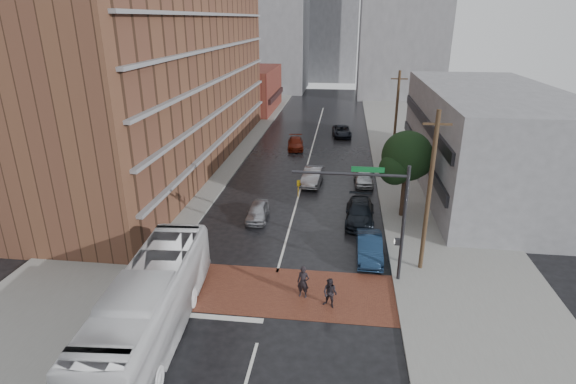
% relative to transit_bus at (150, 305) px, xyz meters
% --- Properties ---
extents(ground, '(160.00, 160.00, 0.00)m').
position_rel_transit_bus_xyz_m(ground, '(5.18, 4.07, -1.77)').
color(ground, black).
rests_on(ground, ground).
extents(crosswalk, '(14.00, 5.00, 0.02)m').
position_rel_transit_bus_xyz_m(crosswalk, '(5.18, 4.57, -1.76)').
color(crosswalk, brown).
rests_on(crosswalk, ground).
extents(sidewalk_west, '(9.00, 90.00, 0.15)m').
position_rel_transit_bus_xyz_m(sidewalk_west, '(-6.32, 29.07, -1.70)').
color(sidewalk_west, gray).
rests_on(sidewalk_west, ground).
extents(sidewalk_east, '(9.00, 90.00, 0.15)m').
position_rel_transit_bus_xyz_m(sidewalk_east, '(16.68, 29.07, -1.70)').
color(sidewalk_east, gray).
rests_on(sidewalk_east, ground).
extents(apartment_block, '(10.00, 44.00, 28.00)m').
position_rel_transit_bus_xyz_m(apartment_block, '(-8.82, 28.07, 12.23)').
color(apartment_block, brown).
rests_on(apartment_block, ground).
extents(storefront_west, '(8.00, 16.00, 7.00)m').
position_rel_transit_bus_xyz_m(storefront_west, '(-6.82, 58.07, 1.73)').
color(storefront_west, maroon).
rests_on(storefront_west, ground).
extents(building_east, '(11.00, 26.00, 9.00)m').
position_rel_transit_bus_xyz_m(building_east, '(21.68, 24.07, 2.73)').
color(building_east, gray).
rests_on(building_east, ground).
extents(distant_tower_west, '(18.00, 16.00, 32.00)m').
position_rel_transit_bus_xyz_m(distant_tower_west, '(-8.82, 82.07, 14.23)').
color(distant_tower_west, gray).
rests_on(distant_tower_west, ground).
extents(distant_tower_center, '(12.00, 10.00, 24.00)m').
position_rel_transit_bus_xyz_m(distant_tower_center, '(5.18, 99.07, 10.23)').
color(distant_tower_center, gray).
rests_on(distant_tower_center, ground).
extents(street_tree, '(4.20, 4.10, 6.90)m').
position_rel_transit_bus_xyz_m(street_tree, '(13.70, 16.11, 2.96)').
color(street_tree, '#332319').
rests_on(street_tree, ground).
extents(signal_mast, '(6.50, 0.30, 7.20)m').
position_rel_transit_bus_xyz_m(signal_mast, '(11.03, 6.57, 2.96)').
color(signal_mast, '#2D2D33').
rests_on(signal_mast, ground).
extents(utility_pole_near, '(1.60, 0.26, 10.00)m').
position_rel_transit_bus_xyz_m(utility_pole_near, '(13.98, 8.07, 3.37)').
color(utility_pole_near, '#473321').
rests_on(utility_pole_near, ground).
extents(utility_pole_far, '(1.60, 0.26, 10.00)m').
position_rel_transit_bus_xyz_m(utility_pole_far, '(13.98, 28.07, 3.37)').
color(utility_pole_far, '#473321').
rests_on(utility_pole_far, ground).
extents(transit_bus, '(3.89, 12.90, 3.54)m').
position_rel_transit_bus_xyz_m(transit_bus, '(0.00, 0.00, 0.00)').
color(transit_bus, white).
rests_on(transit_bus, ground).
extents(pedestrian_a, '(0.77, 0.59, 1.90)m').
position_rel_transit_bus_xyz_m(pedestrian_a, '(7.01, 4.23, -0.82)').
color(pedestrian_a, black).
rests_on(pedestrian_a, ground).
extents(pedestrian_b, '(1.02, 0.92, 1.71)m').
position_rel_transit_bus_xyz_m(pedestrian_b, '(8.53, 3.48, -0.92)').
color(pedestrian_b, black).
rests_on(pedestrian_b, ground).
extents(car_travel_a, '(1.64, 3.86, 1.30)m').
position_rel_transit_bus_xyz_m(car_travel_a, '(2.53, 14.22, -1.12)').
color(car_travel_a, '#ACADB4').
rests_on(car_travel_a, ground).
extents(car_travel_b, '(2.07, 4.79, 1.53)m').
position_rel_transit_bus_xyz_m(car_travel_b, '(6.16, 22.77, -1.01)').
color(car_travel_b, '#94959A').
rests_on(car_travel_b, ground).
extents(car_travel_c, '(2.32, 4.69, 1.31)m').
position_rel_transit_bus_xyz_m(car_travel_c, '(3.22, 34.83, -1.12)').
color(car_travel_c, maroon).
rests_on(car_travel_c, ground).
extents(suv_travel, '(2.76, 5.16, 1.38)m').
position_rel_transit_bus_xyz_m(suv_travel, '(8.65, 41.67, -1.08)').
color(suv_travel, black).
rests_on(suv_travel, ground).
extents(car_parked_near, '(1.60, 4.54, 1.49)m').
position_rel_transit_bus_xyz_m(car_parked_near, '(10.86, 9.16, -1.03)').
color(car_parked_near, '#11253E').
rests_on(car_parked_near, ground).
extents(car_parked_mid, '(2.33, 5.35, 1.53)m').
position_rel_transit_bus_xyz_m(car_parked_mid, '(10.38, 14.76, -1.01)').
color(car_parked_mid, black).
rests_on(car_parked_mid, ground).
extents(car_parked_far, '(1.88, 4.33, 1.45)m').
position_rel_transit_bus_xyz_m(car_parked_far, '(10.94, 23.40, -1.05)').
color(car_parked_far, '#B1B5B9').
rests_on(car_parked_far, ground).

